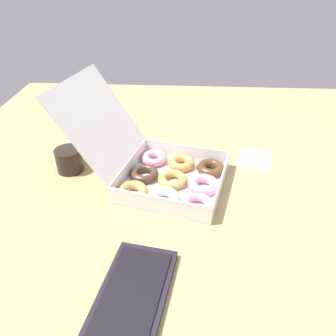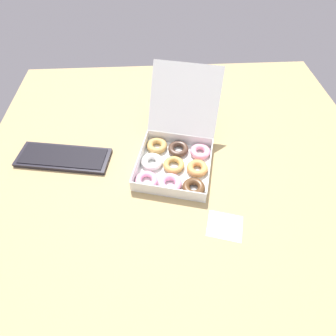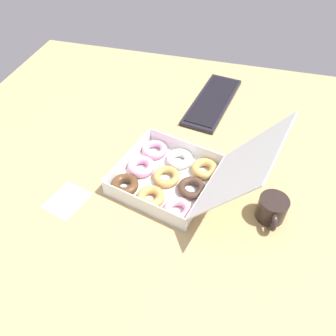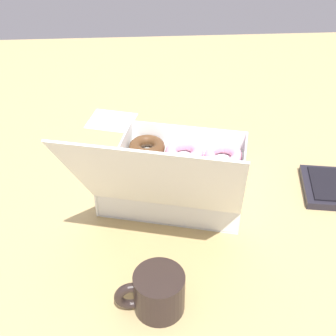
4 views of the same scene
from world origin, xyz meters
The scene contains 5 objects.
ground_plane centered at (0.00, 0.00, -1.00)cm, with size 180.00×180.00×2.00cm, color tan.
donut_box centered at (-2.01, 5.83, 3.71)cm, with size 42.01×55.00×31.76cm.
keyboard centered at (-52.31, 11.46, 1.06)cm, with size 43.34×21.24×2.20cm.
coffee_mug centered at (3.90, 39.17, 4.11)cm, with size 12.49×9.07×8.01cm.
paper_napkin centered at (14.39, -25.90, 0.07)cm, with size 12.92×10.98×0.15cm, color white.
Camera 2 is at (-9.52, -69.93, 89.86)cm, focal length 28.00 mm.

